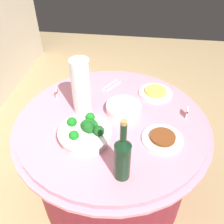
% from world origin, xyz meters
% --- Properties ---
extents(ground_plane, '(6.00, 6.00, 0.00)m').
position_xyz_m(ground_plane, '(0.00, 0.00, 0.00)').
color(ground_plane, tan).
extents(buffet_table, '(1.16, 1.16, 0.74)m').
position_xyz_m(buffet_table, '(0.00, 0.00, 0.38)').
color(buffet_table, maroon).
rests_on(buffet_table, ground_plane).
extents(broccoli_bowl, '(0.28, 0.28, 0.11)m').
position_xyz_m(broccoli_bowl, '(-0.18, 0.11, 0.79)').
color(broccoli_bowl, white).
rests_on(broccoli_bowl, buffet_table).
extents(plate_stack, '(0.21, 0.21, 0.05)m').
position_xyz_m(plate_stack, '(0.07, -0.06, 0.77)').
color(plate_stack, white).
rests_on(plate_stack, buffet_table).
extents(wine_bottle, '(0.07, 0.07, 0.34)m').
position_xyz_m(wine_bottle, '(-0.39, -0.10, 0.87)').
color(wine_bottle, '#12311C').
rests_on(wine_bottle, buffet_table).
extents(decorative_fruit_vase, '(0.11, 0.11, 0.34)m').
position_xyz_m(decorative_fruit_vase, '(0.05, 0.18, 0.89)').
color(decorative_fruit_vase, silver).
rests_on(decorative_fruit_vase, buffet_table).
extents(serving_tongs, '(0.16, 0.12, 0.01)m').
position_xyz_m(serving_tongs, '(0.33, 0.05, 0.74)').
color(serving_tongs, silver).
rests_on(serving_tongs, buffet_table).
extents(food_plate_fried_egg, '(0.22, 0.22, 0.03)m').
position_xyz_m(food_plate_fried_egg, '(0.29, -0.25, 0.75)').
color(food_plate_fried_egg, white).
rests_on(food_plate_fried_egg, buffet_table).
extents(food_plate_stir_fry, '(0.22, 0.22, 0.03)m').
position_xyz_m(food_plate_stir_fry, '(-0.13, -0.29, 0.75)').
color(food_plate_stir_fry, white).
rests_on(food_plate_stir_fry, buffet_table).
extents(label_placard_front, '(0.05, 0.02, 0.05)m').
position_xyz_m(label_placard_front, '(0.17, 0.38, 0.77)').
color(label_placard_front, white).
rests_on(label_placard_front, buffet_table).
extents(label_placard_mid, '(0.05, 0.02, 0.05)m').
position_xyz_m(label_placard_mid, '(0.08, -0.43, 0.77)').
color(label_placard_mid, white).
rests_on(label_placard_mid, buffet_table).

